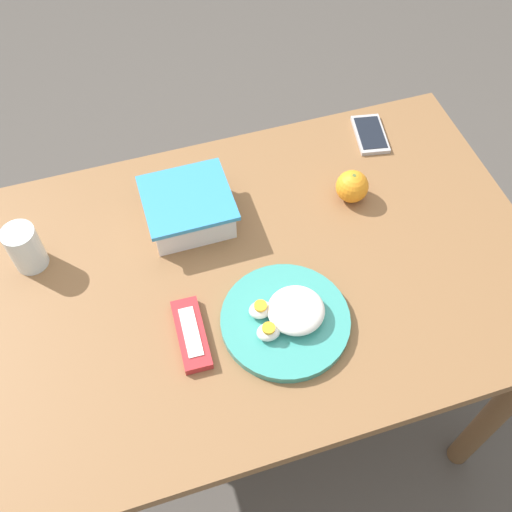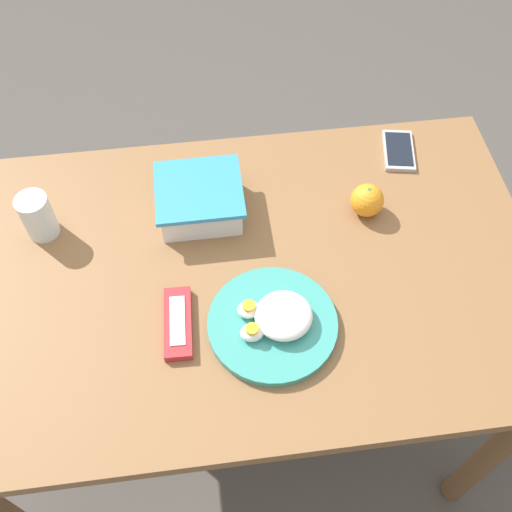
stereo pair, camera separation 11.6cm
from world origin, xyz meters
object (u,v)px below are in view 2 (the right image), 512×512
object	(u,v)px
rice_plate	(274,322)
drinking_glass	(38,216)
food_container	(200,201)
candy_bar	(178,323)
orange_fruit	(367,200)
cell_phone	(399,150)

from	to	relation	value
rice_plate	drinking_glass	xyz separation A→B (m)	(-0.44, 0.28, 0.03)
food_container	rice_plate	xyz separation A→B (m)	(0.11, -0.29, -0.01)
candy_bar	drinking_glass	bearing A→B (deg)	135.86
orange_fruit	candy_bar	xyz separation A→B (m)	(-0.40, -0.22, -0.02)
rice_plate	cell_phone	distance (m)	0.53
orange_fruit	drinking_glass	xyz separation A→B (m)	(-0.66, 0.03, 0.02)
drinking_glass	orange_fruit	bearing A→B (deg)	-2.73
orange_fruit	rice_plate	bearing A→B (deg)	-132.92
rice_plate	drinking_glass	distance (m)	0.52
rice_plate	orange_fruit	bearing A→B (deg)	47.08
candy_bar	rice_plate	bearing A→B (deg)	-7.90
food_container	candy_bar	xyz separation A→B (m)	(-0.06, -0.27, -0.02)
food_container	cell_phone	bearing A→B (deg)	13.98
candy_bar	drinking_glass	world-z (taller)	drinking_glass
food_container	orange_fruit	bearing A→B (deg)	-7.31
food_container	cell_phone	xyz separation A→B (m)	(0.46, 0.11, -0.03)
rice_plate	candy_bar	bearing A→B (deg)	172.10
rice_plate	drinking_glass	bearing A→B (deg)	147.52
cell_phone	drinking_glass	world-z (taller)	drinking_glass
rice_plate	candy_bar	size ratio (longest dim) A/B	1.63
candy_bar	orange_fruit	bearing A→B (deg)	28.77
food_container	rice_plate	distance (m)	0.31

